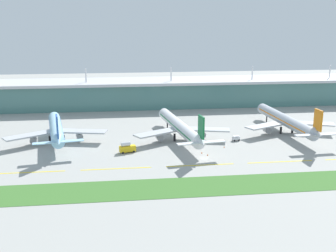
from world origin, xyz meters
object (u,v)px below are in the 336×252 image
airliner_middle (180,127)px  safety_cone_right_wingtip (208,155)px  airliner_far (286,121)px  safety_cone_left_wingtip (202,153)px  safety_cone_nose_front (224,147)px  airliner_near (56,129)px  baggage_cart (236,138)px  fuel_truck (127,148)px

airliner_middle → safety_cone_right_wingtip: 27.95m
safety_cone_right_wingtip → airliner_far: bearing=33.4°
safety_cone_right_wingtip → safety_cone_left_wingtip: bearing=121.2°
airliner_middle → safety_cone_nose_front: 24.89m
airliner_near → airliner_far: 116.96m
airliner_near → airliner_far: same height
airliner_middle → airliner_far: 57.25m
airliner_near → airliner_middle: size_ratio=0.86×
baggage_cart → fuel_truck: fuel_truck is taller
safety_cone_left_wingtip → airliner_middle: bearing=105.7°
safety_cone_left_wingtip → safety_cone_nose_front: bearing=30.7°
airliner_far → baggage_cart: (-29.94, -11.51, -5.19)m
airliner_near → safety_cone_left_wingtip: airliner_near is taller
airliner_near → safety_cone_right_wingtip: (68.37, -29.01, -6.09)m
baggage_cart → safety_cone_left_wingtip: size_ratio=5.53×
baggage_cart → safety_cone_right_wingtip: (-18.62, -20.51, -0.91)m
airliner_middle → baggage_cart: bearing=-11.4°
safety_cone_left_wingtip → safety_cone_right_wingtip: same height
airliner_middle → fuel_truck: 31.92m
safety_cone_nose_front → safety_cone_right_wingtip: (-10.12, -10.45, 0.00)m
safety_cone_right_wingtip → fuel_truck: bearing=166.0°
airliner_middle → airliner_far: same height
airliner_far → safety_cone_right_wingtip: airliner_far is taller
baggage_cart → safety_cone_nose_front: baggage_cart is taller
baggage_cart → fuel_truck: 54.81m
fuel_truck → safety_cone_left_wingtip: bearing=-9.3°
fuel_truck → safety_cone_left_wingtip: size_ratio=10.89×
airliner_middle → fuel_truck: size_ratio=9.23×
airliner_far → safety_cone_nose_front: (-38.44, -21.57, -6.11)m
baggage_cart → safety_cone_nose_front: (-8.50, -10.06, -0.91)m
airliner_near → fuel_truck: (33.48, -20.35, -4.18)m
airliner_middle → safety_cone_nose_front: airliner_middle is taller
airliner_far → safety_cone_left_wingtip: airliner_far is taller
airliner_near → fuel_truck: size_ratio=7.89×
airliner_middle → safety_cone_left_wingtip: size_ratio=100.52×
airliner_middle → safety_cone_left_wingtip: airliner_middle is taller
fuel_truck → safety_cone_nose_front: size_ratio=10.89×
airliner_far → safety_cone_right_wingtip: bearing=-146.6°
airliner_near → safety_cone_nose_front: airliner_near is taller
airliner_middle → safety_cone_right_wingtip: bearing=-72.1°
airliner_near → safety_cone_nose_front: 80.88m
fuel_truck → safety_cone_nose_front: 45.08m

